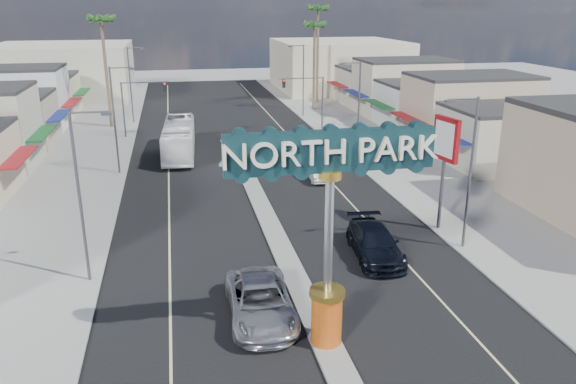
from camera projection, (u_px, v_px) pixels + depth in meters
name	position (u px, v px, depth m)	size (l,w,h in m)	color
ground	(243.00, 167.00, 49.94)	(160.00, 160.00, 0.00)	gray
road	(243.00, 167.00, 49.94)	(20.00, 120.00, 0.01)	black
median_island	(275.00, 235.00, 35.06)	(1.30, 30.00, 0.16)	gray
sidewalk_left	(78.00, 176.00, 47.25)	(8.00, 120.00, 0.12)	gray
sidewalk_right	(391.00, 158.00, 52.59)	(8.00, 120.00, 0.12)	gray
storefront_row_right	(432.00, 101.00, 65.63)	(12.00, 42.00, 6.00)	#B7B29E
backdrop_far_left	(63.00, 71.00, 86.26)	(20.00, 20.00, 8.00)	#B7B29E
backdrop_far_right	(338.00, 65.00, 94.65)	(20.00, 20.00, 8.00)	beige
gateway_sign	(329.00, 215.00, 22.03)	(8.20, 1.50, 9.15)	#DE4411
traffic_signal_left	(140.00, 98.00, 59.82)	(5.09, 0.45, 6.00)	#47474C
traffic_signal_right	(307.00, 93.00, 63.33)	(5.09, 0.45, 6.00)	#47474C
streetlight_l_near	(82.00, 190.00, 27.77)	(2.03, 0.22, 9.00)	#47474C
streetlight_l_mid	(116.00, 115.00, 46.34)	(2.03, 0.22, 9.00)	#47474C
streetlight_l_far	(132.00, 81.00, 66.77)	(2.03, 0.22, 9.00)	#47474C
streetlight_r_near	(468.00, 166.00, 31.75)	(2.03, 0.22, 9.00)	#47474C
streetlight_r_mid	(357.00, 106.00, 50.32)	(2.03, 0.22, 9.00)	#47474C
streetlight_r_far	(302.00, 77.00, 70.74)	(2.03, 0.22, 9.00)	#47474C
palm_left_far	(102.00, 26.00, 62.37)	(2.60, 2.60, 13.10)	brown
palm_right_mid	(315.00, 30.00, 73.19)	(2.60, 2.60, 12.10)	brown
palm_right_far	(318.00, 14.00, 78.57)	(2.60, 2.60, 14.10)	brown
suv_left	(260.00, 301.00, 25.68)	(2.88, 6.24, 1.73)	#AEAFB3
suv_right	(375.00, 243.00, 31.96)	(2.44, 6.00, 1.74)	black
car_parked_right	(318.00, 169.00, 46.45)	(1.66, 4.76, 1.57)	silver
city_bus	(179.00, 138.00, 53.37)	(2.75, 11.77, 3.28)	white
bank_pylon_sign	(445.00, 145.00, 34.42)	(0.69, 2.26, 7.18)	#47474C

